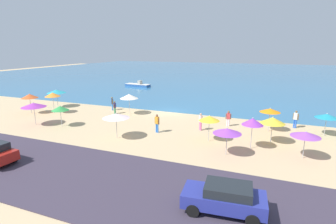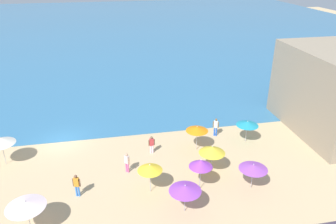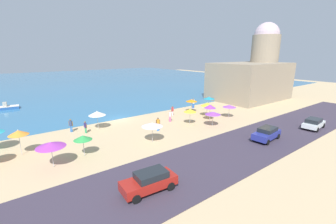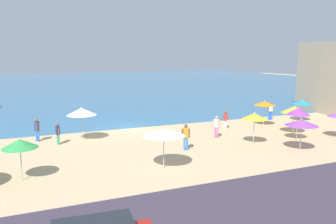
{
  "view_description": "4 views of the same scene",
  "coord_description": "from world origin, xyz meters",
  "px_view_note": "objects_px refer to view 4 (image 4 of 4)",
  "views": [
    {
      "loc": [
        11.7,
        -30.19,
        8.01
      ],
      "look_at": [
        1.67,
        -4.81,
        1.26
      ],
      "focal_mm": 28.0,
      "sensor_mm": 36.0,
      "label": 1
    },
    {
      "loc": [
        4.53,
        -27.73,
        15.45
      ],
      "look_at": [
        10.04,
        0.07,
        2.14
      ],
      "focal_mm": 35.0,
      "sensor_mm": 36.0,
      "label": 2
    },
    {
      "loc": [
        -13.97,
        -31.24,
        9.85
      ],
      "look_at": [
        6.46,
        -4.18,
        1.01
      ],
      "focal_mm": 24.0,
      "sensor_mm": 36.0,
      "label": 3
    },
    {
      "loc": [
        -7.45,
        -27.48,
        6.23
      ],
      "look_at": [
        4.7,
        1.92,
        0.89
      ],
      "focal_mm": 35.0,
      "sensor_mm": 36.0,
      "label": 4
    }
  ],
  "objects_px": {
    "beach_umbrella_5": "(82,112)",
    "bather_0": "(225,119)",
    "beach_umbrella_0": "(20,144)",
    "bather_5": "(186,136)",
    "beach_umbrella_8": "(294,110)",
    "beach_umbrella_2": "(265,103)",
    "bather_3": "(216,125)",
    "beach_umbrella_1": "(298,111)",
    "beach_umbrella_13": "(302,102)",
    "bather_1": "(37,128)",
    "bather_2": "(270,110)",
    "beach_umbrella_9": "(254,116)",
    "beach_umbrella_11": "(164,132)",
    "bather_4": "(58,133)",
    "beach_umbrella_12": "(302,123)"
  },
  "relations": [
    {
      "from": "beach_umbrella_0",
      "to": "beach_umbrella_9",
      "type": "relative_size",
      "value": 0.95
    },
    {
      "from": "beach_umbrella_8",
      "to": "beach_umbrella_13",
      "type": "relative_size",
      "value": 1.09
    },
    {
      "from": "beach_umbrella_9",
      "to": "bather_2",
      "type": "relative_size",
      "value": 1.3
    },
    {
      "from": "beach_umbrella_8",
      "to": "beach_umbrella_1",
      "type": "bearing_deg",
      "value": -127.27
    },
    {
      "from": "beach_umbrella_2",
      "to": "beach_umbrella_11",
      "type": "height_order",
      "value": "beach_umbrella_11"
    },
    {
      "from": "bather_0",
      "to": "beach_umbrella_1",
      "type": "bearing_deg",
      "value": -64.13
    },
    {
      "from": "bather_4",
      "to": "bather_5",
      "type": "relative_size",
      "value": 0.87
    },
    {
      "from": "beach_umbrella_5",
      "to": "bather_0",
      "type": "relative_size",
      "value": 1.55
    },
    {
      "from": "beach_umbrella_8",
      "to": "bather_5",
      "type": "height_order",
      "value": "beach_umbrella_8"
    },
    {
      "from": "beach_umbrella_0",
      "to": "bather_5",
      "type": "distance_m",
      "value": 10.29
    },
    {
      "from": "beach_umbrella_0",
      "to": "beach_umbrella_12",
      "type": "height_order",
      "value": "beach_umbrella_0"
    },
    {
      "from": "beach_umbrella_13",
      "to": "beach_umbrella_1",
      "type": "bearing_deg",
      "value": -136.33
    },
    {
      "from": "bather_1",
      "to": "beach_umbrella_12",
      "type": "bearing_deg",
      "value": -29.88
    },
    {
      "from": "beach_umbrella_9",
      "to": "bather_0",
      "type": "distance_m",
      "value": 5.35
    },
    {
      "from": "bather_2",
      "to": "bather_3",
      "type": "xyz_separation_m",
      "value": [
        -8.78,
        -4.3,
        -0.05
      ]
    },
    {
      "from": "beach_umbrella_9",
      "to": "beach_umbrella_11",
      "type": "height_order",
      "value": "beach_umbrella_11"
    },
    {
      "from": "beach_umbrella_8",
      "to": "beach_umbrella_13",
      "type": "xyz_separation_m",
      "value": [
        4.63,
        3.88,
        -0.11
      ]
    },
    {
      "from": "beach_umbrella_1",
      "to": "beach_umbrella_5",
      "type": "height_order",
      "value": "beach_umbrella_1"
    },
    {
      "from": "beach_umbrella_13",
      "to": "bather_2",
      "type": "height_order",
      "value": "beach_umbrella_13"
    },
    {
      "from": "bather_1",
      "to": "beach_umbrella_0",
      "type": "bearing_deg",
      "value": -96.09
    },
    {
      "from": "beach_umbrella_0",
      "to": "bather_4",
      "type": "height_order",
      "value": "beach_umbrella_0"
    },
    {
      "from": "bather_4",
      "to": "beach_umbrella_5",
      "type": "bearing_deg",
      "value": 14.99
    },
    {
      "from": "bather_1",
      "to": "bather_3",
      "type": "height_order",
      "value": "bather_1"
    },
    {
      "from": "beach_umbrella_13",
      "to": "bather_4",
      "type": "xyz_separation_m",
      "value": [
        -22.76,
        -0.05,
        -1.02
      ]
    },
    {
      "from": "beach_umbrella_2",
      "to": "bather_4",
      "type": "height_order",
      "value": "beach_umbrella_2"
    },
    {
      "from": "bather_1",
      "to": "bather_4",
      "type": "distance_m",
      "value": 2.05
    },
    {
      "from": "beach_umbrella_5",
      "to": "beach_umbrella_8",
      "type": "height_order",
      "value": "beach_umbrella_5"
    },
    {
      "from": "beach_umbrella_0",
      "to": "bather_5",
      "type": "bearing_deg",
      "value": 9.99
    },
    {
      "from": "beach_umbrella_5",
      "to": "bather_3",
      "type": "height_order",
      "value": "beach_umbrella_5"
    },
    {
      "from": "beach_umbrella_1",
      "to": "beach_umbrella_13",
      "type": "distance_m",
      "value": 8.49
    },
    {
      "from": "beach_umbrella_2",
      "to": "beach_umbrella_13",
      "type": "bearing_deg",
      "value": 5.61
    },
    {
      "from": "beach_umbrella_5",
      "to": "beach_umbrella_9",
      "type": "relative_size",
      "value": 1.09
    },
    {
      "from": "bather_1",
      "to": "bather_2",
      "type": "distance_m",
      "value": 21.72
    },
    {
      "from": "beach_umbrella_0",
      "to": "beach_umbrella_5",
      "type": "height_order",
      "value": "beach_umbrella_5"
    },
    {
      "from": "bather_0",
      "to": "bather_5",
      "type": "xyz_separation_m",
      "value": [
        -6.05,
        -4.65,
        0.09
      ]
    },
    {
      "from": "beach_umbrella_1",
      "to": "bather_1",
      "type": "bearing_deg",
      "value": 157.82
    },
    {
      "from": "beach_umbrella_2",
      "to": "bather_1",
      "type": "distance_m",
      "value": 19.37
    },
    {
      "from": "bather_3",
      "to": "bather_5",
      "type": "height_order",
      "value": "bather_5"
    },
    {
      "from": "beach_umbrella_5",
      "to": "bather_3",
      "type": "distance_m",
      "value": 10.34
    },
    {
      "from": "beach_umbrella_11",
      "to": "bather_4",
      "type": "bearing_deg",
      "value": 123.81
    },
    {
      "from": "beach_umbrella_13",
      "to": "beach_umbrella_9",
      "type": "bearing_deg",
      "value": -150.94
    },
    {
      "from": "beach_umbrella_1",
      "to": "beach_umbrella_13",
      "type": "xyz_separation_m",
      "value": [
        6.13,
        5.85,
        -0.37
      ]
    },
    {
      "from": "beach_umbrella_9",
      "to": "beach_umbrella_11",
      "type": "relative_size",
      "value": 0.98
    },
    {
      "from": "bather_4",
      "to": "beach_umbrella_11",
      "type": "bearing_deg",
      "value": -56.19
    },
    {
      "from": "beach_umbrella_1",
      "to": "bather_2",
      "type": "xyz_separation_m",
      "value": [
        3.73,
        7.49,
        -1.24
      ]
    },
    {
      "from": "beach_umbrella_8",
      "to": "beach_umbrella_13",
      "type": "bearing_deg",
      "value": 39.96
    },
    {
      "from": "beach_umbrella_5",
      "to": "beach_umbrella_9",
      "type": "xyz_separation_m",
      "value": [
        11.24,
        -5.84,
        -0.16
      ]
    },
    {
      "from": "beach_umbrella_0",
      "to": "bather_0",
      "type": "bearing_deg",
      "value": 21.69
    },
    {
      "from": "beach_umbrella_2",
      "to": "bather_3",
      "type": "bearing_deg",
      "value": -160.89
    },
    {
      "from": "bather_3",
      "to": "beach_umbrella_1",
      "type": "bearing_deg",
      "value": -32.32
    }
  ]
}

